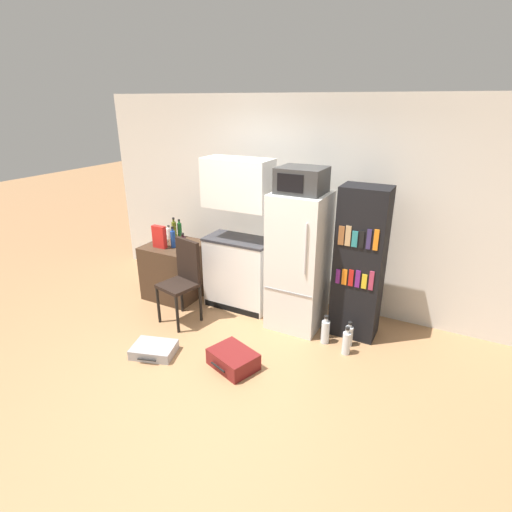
# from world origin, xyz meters

# --- Properties ---
(ground_plane) EXTENTS (24.00, 24.00, 0.00)m
(ground_plane) POSITION_xyz_m (0.00, 0.00, 0.00)
(ground_plane) COLOR #A3754C
(wall_back) EXTENTS (6.40, 0.10, 2.67)m
(wall_back) POSITION_xyz_m (0.20, 2.00, 1.34)
(wall_back) COLOR silver
(wall_back) RESTS_ON ground_plane
(side_table) EXTENTS (0.71, 0.73, 0.75)m
(side_table) POSITION_xyz_m (-1.47, 1.24, 0.38)
(side_table) COLOR #422D1E
(side_table) RESTS_ON ground_plane
(kitchen_hutch) EXTENTS (0.87, 0.46, 1.95)m
(kitchen_hutch) POSITION_xyz_m (-0.53, 1.38, 0.88)
(kitchen_hutch) COLOR white
(kitchen_hutch) RESTS_ON ground_plane
(refrigerator) EXTENTS (0.61, 0.63, 1.64)m
(refrigerator) POSITION_xyz_m (0.33, 1.30, 0.82)
(refrigerator) COLOR silver
(refrigerator) RESTS_ON ground_plane
(microwave) EXTENTS (0.51, 0.44, 0.28)m
(microwave) POSITION_xyz_m (0.33, 1.30, 1.78)
(microwave) COLOR #333333
(microwave) RESTS_ON refrigerator
(bookshelf) EXTENTS (0.52, 0.38, 1.76)m
(bookshelf) POSITION_xyz_m (1.01, 1.41, 0.88)
(bookshelf) COLOR black
(bookshelf) RESTS_ON ground_plane
(bottle_blue_soda) EXTENTS (0.07, 0.07, 0.29)m
(bottle_blue_soda) POSITION_xyz_m (-1.40, 1.15, 0.87)
(bottle_blue_soda) COLOR #1E47A3
(bottle_blue_soda) RESTS_ON side_table
(bottle_olive_oil) EXTENTS (0.06, 0.06, 0.30)m
(bottle_olive_oil) POSITION_xyz_m (-1.64, 1.47, 0.88)
(bottle_olive_oil) COLOR #566619
(bottle_olive_oil) RESTS_ON side_table
(bottle_green_tall) EXTENTS (0.06, 0.06, 0.26)m
(bottle_green_tall) POSITION_xyz_m (-1.59, 1.53, 0.86)
(bottle_green_tall) COLOR #1E6028
(bottle_green_tall) RESTS_ON side_table
(bottle_wine_dark) EXTENTS (0.07, 0.07, 0.25)m
(bottle_wine_dark) POSITION_xyz_m (-1.19, 1.09, 0.86)
(bottle_wine_dark) COLOR black
(bottle_wine_dark) RESTS_ON side_table
(bottle_milk_white) EXTENTS (0.07, 0.07, 0.19)m
(bottle_milk_white) POSITION_xyz_m (-1.68, 1.40, 0.84)
(bottle_milk_white) COLOR white
(bottle_milk_white) RESTS_ON side_table
(bowl) EXTENTS (0.12, 0.12, 0.03)m
(bowl) POSITION_xyz_m (-1.67, 1.25, 0.77)
(bowl) COLOR silver
(bowl) RESTS_ON side_table
(cereal_box) EXTENTS (0.19, 0.07, 0.30)m
(cereal_box) POSITION_xyz_m (-1.55, 1.05, 0.90)
(cereal_box) COLOR red
(cereal_box) RESTS_ON side_table
(chair) EXTENTS (0.48, 0.48, 1.03)m
(chair) POSITION_xyz_m (-0.94, 0.74, 0.61)
(chair) COLOR black
(chair) RESTS_ON ground_plane
(suitcase_large_flat) EXTENTS (0.56, 0.49, 0.18)m
(suitcase_large_flat) POSITION_xyz_m (0.09, 0.17, 0.09)
(suitcase_large_flat) COLOR maroon
(suitcase_large_flat) RESTS_ON ground_plane
(suitcase_small_flat) EXTENTS (0.53, 0.45, 0.11)m
(suitcase_small_flat) POSITION_xyz_m (-0.79, -0.04, 0.06)
(suitcase_small_flat) COLOR #99999E
(suitcase_small_flat) RESTS_ON ground_plane
(water_bottle_front) EXTENTS (0.09, 0.09, 0.33)m
(water_bottle_front) POSITION_xyz_m (1.06, 0.95, 0.14)
(water_bottle_front) COLOR silver
(water_bottle_front) RESTS_ON ground_plane
(water_bottle_middle) EXTENTS (0.09, 0.09, 0.35)m
(water_bottle_middle) POSITION_xyz_m (0.79, 1.04, 0.15)
(water_bottle_middle) COLOR silver
(water_bottle_middle) RESTS_ON ground_plane
(water_bottle_back) EXTENTS (0.09, 0.09, 0.30)m
(water_bottle_back) POSITION_xyz_m (1.04, 1.12, 0.13)
(water_bottle_back) COLOR silver
(water_bottle_back) RESTS_ON ground_plane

